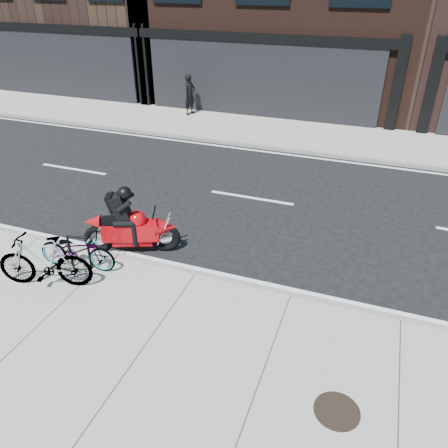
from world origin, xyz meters
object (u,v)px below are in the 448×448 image
at_px(motorcycle, 135,226).
at_px(manhole_cover, 337,411).
at_px(bicycle_front, 77,250).
at_px(bike_rack, 79,249).
at_px(pedestrian, 190,95).
at_px(bicycle_rear, 44,261).

xyz_separation_m(motorcycle, manhole_cover, (4.83, -2.82, -0.52)).
bearing_deg(bicycle_front, bike_rack, -97.80).
height_order(motorcycle, manhole_cover, motorcycle).
xyz_separation_m(bike_rack, manhole_cover, (5.50, -1.69, -0.45)).
xyz_separation_m(bike_rack, bicycle_front, (-0.05, 0.00, -0.02)).
relative_size(pedestrian, manhole_cover, 2.54).
bearing_deg(pedestrian, motorcycle, -148.05).
relative_size(bicycle_front, manhole_cover, 2.51).
distance_m(bicycle_rear, motorcycle, 2.06).
height_order(bike_rack, pedestrian, pedestrian).
bearing_deg(bike_rack, motorcycle, 59.75).
bearing_deg(pedestrian, bicycle_front, -153.14).
distance_m(bicycle_rear, manhole_cover, 5.87).
relative_size(bike_rack, motorcycle, 0.38).
bearing_deg(motorcycle, manhole_cover, -52.45).
bearing_deg(bicycle_rear, motorcycle, 137.41).
relative_size(bike_rack, bicycle_front, 0.47).
bearing_deg(bicycle_front, motorcycle, -40.04).
height_order(bicycle_front, bicycle_rear, bicycle_rear).
bearing_deg(manhole_cover, bicycle_front, 163.11).
distance_m(bike_rack, pedestrian, 11.53).
relative_size(bicycle_rear, motorcycle, 0.90).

